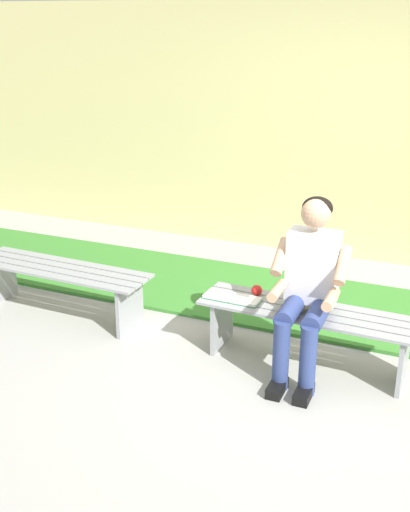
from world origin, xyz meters
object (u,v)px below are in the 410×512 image
Objects in this scene: person_seated at (309,283)px; apple at (257,290)px; book_open at (232,298)px; bench_far at (61,279)px; bench_near at (309,324)px.

person_seated is 15.25× the size of apple.
person_seated reaches higher than book_open.
apple reaches higher than book_open.
apple is at bearing -134.23° from book_open.
bench_far is 19.32× the size of apple.
book_open is (-1.51, 0.04, 0.11)m from bench_far.
person_seated is at bearing 177.29° from bench_far.
bench_far is 2.11m from person_seated.
person_seated is (-2.08, 0.10, 0.35)m from bench_far.
bench_near is at bearing 166.68° from apple.
book_open is (0.56, 0.04, 0.11)m from bench_near.
person_seated is 0.51m from apple.
apple is 0.20m from book_open.
book_open reaches higher than bench_near.
person_seated is at bearing 154.99° from apple.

